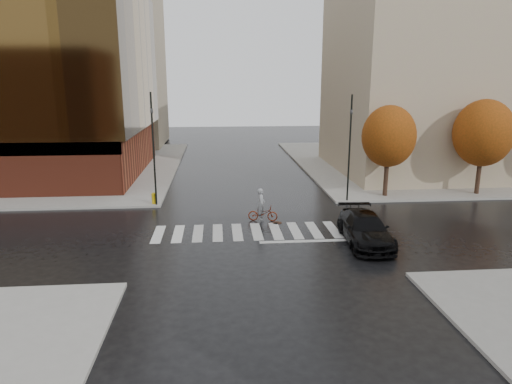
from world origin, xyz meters
TOP-DOWN VIEW (x-y plane):
  - ground at (0.00, 0.00)m, footprint 120.00×120.00m
  - sidewalk_nw at (-21.00, 21.00)m, footprint 30.00×30.00m
  - sidewalk_ne at (21.00, 21.00)m, footprint 30.00×30.00m
  - crosswalk at (0.00, 0.50)m, footprint 12.00×3.00m
  - building_ne_tan at (17.00, 17.00)m, footprint 16.00×16.00m
  - building_nw_far at (-16.00, 37.00)m, footprint 14.00×12.00m
  - tree_ne_a at (10.00, 7.40)m, footprint 3.80×3.80m
  - tree_ne_b at (17.00, 7.40)m, footprint 4.20×4.20m
  - sedan at (5.50, -1.80)m, footprint 2.49×5.48m
  - cyclist at (0.51, 2.50)m, footprint 1.87×0.98m
  - traffic_light_nw at (-6.30, 6.30)m, footprint 0.19×0.16m
  - traffic_light_ne at (6.87, 6.30)m, footprint 0.20×0.22m
  - fire_hydrant at (-6.50, 6.50)m, footprint 0.28×0.28m
  - manhole at (1.37, 2.00)m, footprint 0.76×0.76m

SIDE VIEW (x-z plane):
  - ground at x=0.00m, z-range 0.00..0.00m
  - crosswalk at x=0.00m, z-range 0.00..0.01m
  - manhole at x=1.37m, z-range 0.00..0.01m
  - sidewalk_nw at x=-21.00m, z-range 0.00..0.15m
  - sidewalk_ne at x=21.00m, z-range 0.00..0.15m
  - fire_hydrant at x=-6.50m, z-range 0.19..0.98m
  - cyclist at x=0.51m, z-range -0.32..1.71m
  - sedan at x=5.50m, z-range 0.00..1.56m
  - traffic_light_ne at x=6.87m, z-range 0.65..7.92m
  - traffic_light_nw at x=-6.30m, z-range 0.69..8.14m
  - tree_ne_a at x=10.00m, z-range 1.20..7.71m
  - tree_ne_b at x=17.00m, z-range 1.17..8.07m
  - building_ne_tan at x=17.00m, z-range 0.15..18.15m
  - building_nw_far at x=-16.00m, z-range 0.15..20.15m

